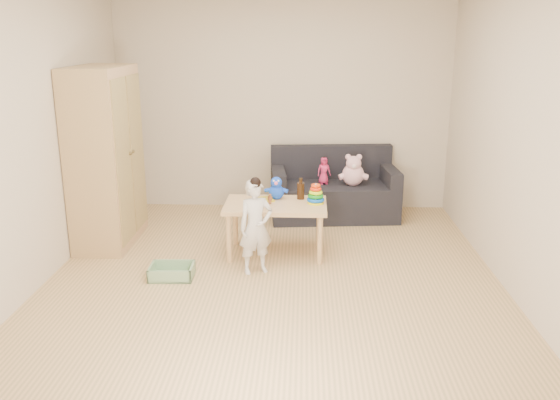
{
  "coord_description": "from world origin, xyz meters",
  "views": [
    {
      "loc": [
        0.26,
        -4.9,
        2.13
      ],
      "look_at": [
        0.05,
        0.25,
        0.65
      ],
      "focal_mm": 38.0,
      "sensor_mm": 36.0,
      "label": 1
    }
  ],
  "objects_px": {
    "toddler": "(256,228)",
    "wardrobe": "(105,157)",
    "play_table": "(276,229)",
    "sofa": "(334,200)"
  },
  "relations": [
    {
      "from": "wardrobe",
      "to": "sofa",
      "type": "distance_m",
      "value": 2.63
    },
    {
      "from": "wardrobe",
      "to": "toddler",
      "type": "relative_size",
      "value": 2.13
    },
    {
      "from": "toddler",
      "to": "play_table",
      "type": "bearing_deg",
      "value": 48.36
    },
    {
      "from": "play_table",
      "to": "wardrobe",
      "type": "bearing_deg",
      "value": 170.5
    },
    {
      "from": "sofa",
      "to": "play_table",
      "type": "bearing_deg",
      "value": -122.54
    },
    {
      "from": "wardrobe",
      "to": "sofa",
      "type": "height_order",
      "value": "wardrobe"
    },
    {
      "from": "wardrobe",
      "to": "play_table",
      "type": "distance_m",
      "value": 1.87
    },
    {
      "from": "toddler",
      "to": "wardrobe",
      "type": "bearing_deg",
      "value": 130.8
    },
    {
      "from": "sofa",
      "to": "play_table",
      "type": "distance_m",
      "value": 1.37
    },
    {
      "from": "play_table",
      "to": "toddler",
      "type": "distance_m",
      "value": 0.52
    }
  ]
}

